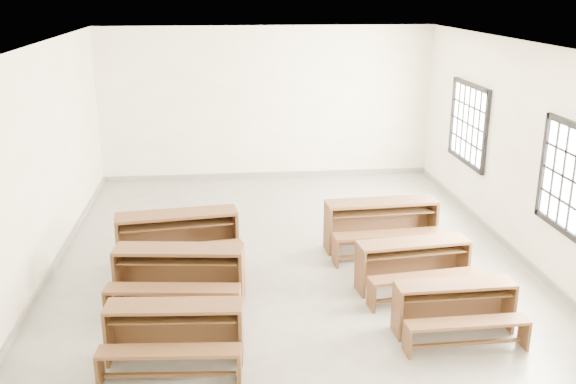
{
  "coord_description": "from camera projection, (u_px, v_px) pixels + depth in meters",
  "views": [
    {
      "loc": [
        -0.96,
        -9.14,
        3.95
      ],
      "look_at": [
        0.0,
        0.0,
        1.0
      ],
      "focal_mm": 40.0,
      "sensor_mm": 36.0,
      "label": 1
    }
  ],
  "objects": [
    {
      "name": "desk_set_3",
      "position": [
        455.0,
        305.0,
        7.56
      ],
      "size": [
        1.43,
        0.76,
        0.64
      ],
      "rotation": [
        0.0,
        0.0,
        0.02
      ],
      "color": "brown",
      "rests_on": "ground"
    },
    {
      "name": "desk_set_0",
      "position": [
        174.0,
        330.0,
        6.98
      ],
      "size": [
        1.54,
        0.89,
        0.67
      ],
      "rotation": [
        0.0,
        0.0,
        -0.08
      ],
      "color": "brown",
      "rests_on": "ground"
    },
    {
      "name": "desk_set_1",
      "position": [
        179.0,
        272.0,
        8.29
      ],
      "size": [
        1.76,
        1.06,
        0.75
      ],
      "rotation": [
        0.0,
        0.0,
        -0.12
      ],
      "color": "brown",
      "rests_on": "ground"
    },
    {
      "name": "desk_set_5",
      "position": [
        382.0,
        222.0,
        9.99
      ],
      "size": [
        1.79,
        0.99,
        0.78
      ],
      "rotation": [
        0.0,
        0.0,
        0.05
      ],
      "color": "brown",
      "rests_on": "ground"
    },
    {
      "name": "desk_set_2",
      "position": [
        178.0,
        235.0,
        9.43
      ],
      "size": [
        1.87,
        1.13,
        0.8
      ],
      "rotation": [
        0.0,
        0.0,
        0.12
      ],
      "color": "brown",
      "rests_on": "ground"
    },
    {
      "name": "room",
      "position": [
        294.0,
        117.0,
        9.31
      ],
      "size": [
        8.5,
        8.5,
        3.2
      ],
      "color": "gray",
      "rests_on": "ground"
    },
    {
      "name": "desk_set_4",
      "position": [
        414.0,
        262.0,
        8.66
      ],
      "size": [
        1.6,
        0.95,
        0.69
      ],
      "rotation": [
        0.0,
        0.0,
        0.11
      ],
      "color": "brown",
      "rests_on": "ground"
    }
  ]
}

